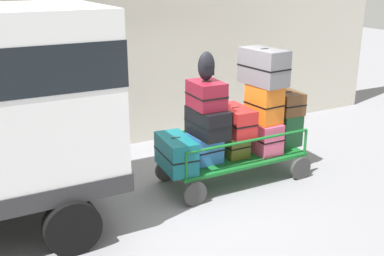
{
  "coord_description": "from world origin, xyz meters",
  "views": [
    {
      "loc": [
        -3.3,
        -5.97,
        3.31
      ],
      "look_at": [
        -0.08,
        0.04,
        1.03
      ],
      "focal_mm": 44.22,
      "sensor_mm": 36.0,
      "label": 1
    }
  ],
  "objects_px": {
    "suitcase_left_bottom": "(176,153)",
    "suitcase_midright_top": "(264,67)",
    "suitcase_midleft_middle": "(207,122)",
    "suitcase_right_bottom": "(288,130)",
    "suitcase_midleft_bottom": "(205,148)",
    "suitcase_right_middle": "(287,103)",
    "suitcase_center_bottom": "(235,145)",
    "suitcase_midright_bottom": "(261,136)",
    "suitcase_center_middle": "(235,120)",
    "suitcase_midleft_top": "(206,95)",
    "luggage_cart": "(234,160)",
    "suitcase_midright_middle": "(264,104)",
    "backpack": "(206,66)"
  },
  "relations": [
    {
      "from": "suitcase_midleft_middle",
      "to": "suitcase_midright_top",
      "type": "height_order",
      "value": "suitcase_midright_top"
    },
    {
      "from": "suitcase_center_bottom",
      "to": "suitcase_center_middle",
      "type": "xyz_separation_m",
      "value": [
        -0.0,
        0.0,
        0.42
      ]
    },
    {
      "from": "suitcase_midright_bottom",
      "to": "backpack",
      "type": "height_order",
      "value": "backpack"
    },
    {
      "from": "suitcase_right_middle",
      "to": "backpack",
      "type": "xyz_separation_m",
      "value": [
        -1.6,
        -0.01,
        0.77
      ]
    },
    {
      "from": "luggage_cart",
      "to": "suitcase_right_middle",
      "type": "distance_m",
      "value": 1.35
    },
    {
      "from": "suitcase_center_middle",
      "to": "suitcase_midright_bottom",
      "type": "distance_m",
      "value": 0.64
    },
    {
      "from": "suitcase_midleft_top",
      "to": "backpack",
      "type": "xyz_separation_m",
      "value": [
        0.01,
        0.02,
        0.43
      ]
    },
    {
      "from": "suitcase_left_bottom",
      "to": "backpack",
      "type": "bearing_deg",
      "value": 5.13
    },
    {
      "from": "suitcase_midleft_bottom",
      "to": "suitcase_center_bottom",
      "type": "height_order",
      "value": "suitcase_midleft_bottom"
    },
    {
      "from": "suitcase_midleft_bottom",
      "to": "suitcase_right_bottom",
      "type": "xyz_separation_m",
      "value": [
        1.61,
        -0.05,
        0.06
      ]
    },
    {
      "from": "suitcase_midleft_bottom",
      "to": "suitcase_right_middle",
      "type": "bearing_deg",
      "value": -0.06
    },
    {
      "from": "suitcase_midright_bottom",
      "to": "suitcase_left_bottom",
      "type": "bearing_deg",
      "value": -179.01
    },
    {
      "from": "luggage_cart",
      "to": "suitcase_midright_bottom",
      "type": "height_order",
      "value": "suitcase_midright_bottom"
    },
    {
      "from": "suitcase_center_middle",
      "to": "suitcase_midleft_top",
      "type": "bearing_deg",
      "value": 179.29
    },
    {
      "from": "backpack",
      "to": "suitcase_center_middle",
      "type": "bearing_deg",
      "value": -3.34
    },
    {
      "from": "suitcase_midleft_middle",
      "to": "suitcase_midleft_top",
      "type": "xyz_separation_m",
      "value": [
        0.0,
        0.04,
        0.43
      ]
    },
    {
      "from": "suitcase_midleft_bottom",
      "to": "suitcase_midright_bottom",
      "type": "height_order",
      "value": "suitcase_midright_bottom"
    },
    {
      "from": "suitcase_right_bottom",
      "to": "backpack",
      "type": "height_order",
      "value": "backpack"
    },
    {
      "from": "luggage_cart",
      "to": "suitcase_midright_middle",
      "type": "bearing_deg",
      "value": -2.87
    },
    {
      "from": "suitcase_left_bottom",
      "to": "suitcase_center_middle",
      "type": "distance_m",
      "value": 1.13
    },
    {
      "from": "suitcase_left_bottom",
      "to": "suitcase_midright_top",
      "type": "height_order",
      "value": "suitcase_midright_top"
    },
    {
      "from": "suitcase_right_middle",
      "to": "suitcase_midleft_bottom",
      "type": "bearing_deg",
      "value": 179.94
    },
    {
      "from": "suitcase_center_bottom",
      "to": "suitcase_right_bottom",
      "type": "bearing_deg",
      "value": -0.23
    },
    {
      "from": "suitcase_center_middle",
      "to": "suitcase_midright_middle",
      "type": "height_order",
      "value": "suitcase_midright_middle"
    },
    {
      "from": "suitcase_midleft_bottom",
      "to": "suitcase_midright_bottom",
      "type": "xyz_separation_m",
      "value": [
        1.07,
        -0.04,
        0.03
      ]
    },
    {
      "from": "suitcase_midright_top",
      "to": "backpack",
      "type": "xyz_separation_m",
      "value": [
        -1.06,
        -0.01,
        0.1
      ]
    },
    {
      "from": "suitcase_center_bottom",
      "to": "backpack",
      "type": "distance_m",
      "value": 1.43
    },
    {
      "from": "suitcase_right_middle",
      "to": "suitcase_center_bottom",
      "type": "bearing_deg",
      "value": -177.4
    },
    {
      "from": "suitcase_midleft_bottom",
      "to": "suitcase_midright_top",
      "type": "height_order",
      "value": "suitcase_midright_top"
    },
    {
      "from": "suitcase_midleft_middle",
      "to": "suitcase_midright_middle",
      "type": "height_order",
      "value": "suitcase_midright_middle"
    },
    {
      "from": "luggage_cart",
      "to": "suitcase_midright_bottom",
      "type": "xyz_separation_m",
      "value": [
        0.54,
        0.0,
        0.33
      ]
    },
    {
      "from": "luggage_cart",
      "to": "suitcase_midright_top",
      "type": "height_order",
      "value": "suitcase_midright_top"
    },
    {
      "from": "suitcase_midleft_middle",
      "to": "suitcase_midleft_top",
      "type": "bearing_deg",
      "value": 90.0
    },
    {
      "from": "suitcase_midright_top",
      "to": "suitcase_midleft_top",
      "type": "bearing_deg",
      "value": -178.2
    },
    {
      "from": "suitcase_midleft_top",
      "to": "suitcase_midright_top",
      "type": "relative_size",
      "value": 0.71
    },
    {
      "from": "luggage_cart",
      "to": "suitcase_midleft_middle",
      "type": "xyz_separation_m",
      "value": [
        -0.54,
        -0.04,
        0.74
      ]
    },
    {
      "from": "suitcase_midleft_bottom",
      "to": "suitcase_right_middle",
      "type": "height_order",
      "value": "suitcase_right_middle"
    },
    {
      "from": "suitcase_left_bottom",
      "to": "suitcase_midright_top",
      "type": "xyz_separation_m",
      "value": [
        1.61,
        0.06,
        1.17
      ]
    },
    {
      "from": "suitcase_midleft_middle",
      "to": "luggage_cart",
      "type": "bearing_deg",
      "value": 4.18
    },
    {
      "from": "luggage_cart",
      "to": "suitcase_midleft_bottom",
      "type": "bearing_deg",
      "value": 175.95
    },
    {
      "from": "suitcase_midleft_middle",
      "to": "suitcase_right_bottom",
      "type": "distance_m",
      "value": 1.65
    },
    {
      "from": "suitcase_midleft_middle",
      "to": "suitcase_right_bottom",
      "type": "height_order",
      "value": "suitcase_midleft_middle"
    },
    {
      "from": "suitcase_center_bottom",
      "to": "suitcase_midright_bottom",
      "type": "xyz_separation_m",
      "value": [
        0.54,
        0.01,
        0.06
      ]
    },
    {
      "from": "luggage_cart",
      "to": "suitcase_midleft_top",
      "type": "relative_size",
      "value": 3.97
    },
    {
      "from": "suitcase_midright_top",
      "to": "suitcase_right_middle",
      "type": "height_order",
      "value": "suitcase_midright_top"
    },
    {
      "from": "suitcase_center_middle",
      "to": "suitcase_midright_top",
      "type": "height_order",
      "value": "suitcase_midright_top"
    },
    {
      "from": "suitcase_midright_middle",
      "to": "suitcase_midleft_bottom",
      "type": "bearing_deg",
      "value": 176.54
    },
    {
      "from": "suitcase_center_bottom",
      "to": "suitcase_right_bottom",
      "type": "distance_m",
      "value": 1.08
    },
    {
      "from": "suitcase_left_bottom",
      "to": "suitcase_midleft_bottom",
      "type": "relative_size",
      "value": 1.75
    },
    {
      "from": "suitcase_midright_bottom",
      "to": "suitcase_center_middle",
      "type": "bearing_deg",
      "value": -179.0
    }
  ]
}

